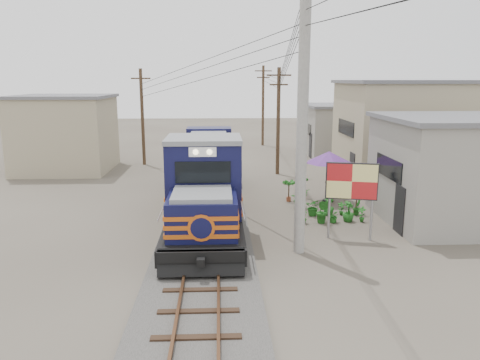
{
  "coord_description": "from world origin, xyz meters",
  "views": [
    {
      "loc": [
        0.59,
        -16.71,
        6.26
      ],
      "look_at": [
        1.44,
        2.02,
        2.2
      ],
      "focal_mm": 35.0,
      "sensor_mm": 36.0,
      "label": 1
    }
  ],
  "objects_px": {
    "market_umbrella": "(329,157)",
    "vendor": "(330,187)",
    "locomotive": "(207,177)",
    "billboard": "(352,184)"
  },
  "relations": [
    {
      "from": "market_umbrella",
      "to": "vendor",
      "type": "bearing_deg",
      "value": -46.37
    },
    {
      "from": "locomotive",
      "to": "vendor",
      "type": "xyz_separation_m",
      "value": [
        6.32,
        1.71,
        -0.93
      ]
    },
    {
      "from": "vendor",
      "to": "locomotive",
      "type": "bearing_deg",
      "value": 15.06
    },
    {
      "from": "billboard",
      "to": "market_umbrella",
      "type": "xyz_separation_m",
      "value": [
        0.47,
        5.88,
        0.05
      ]
    },
    {
      "from": "billboard",
      "to": "vendor",
      "type": "relative_size",
      "value": 1.96
    },
    {
      "from": "locomotive",
      "to": "billboard",
      "type": "bearing_deg",
      "value": -35.24
    },
    {
      "from": "billboard",
      "to": "market_umbrella",
      "type": "bearing_deg",
      "value": 98.48
    },
    {
      "from": "locomotive",
      "to": "vendor",
      "type": "height_order",
      "value": "locomotive"
    },
    {
      "from": "billboard",
      "to": "vendor",
      "type": "bearing_deg",
      "value": 97.35
    },
    {
      "from": "market_umbrella",
      "to": "vendor",
      "type": "height_order",
      "value": "market_umbrella"
    }
  ]
}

